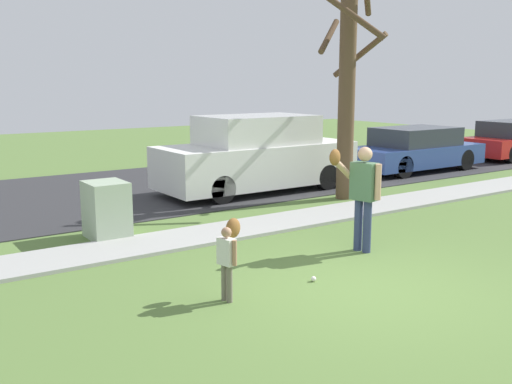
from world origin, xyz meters
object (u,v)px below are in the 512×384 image
at_px(baseball, 313,279).
at_px(parked_van_white, 257,156).
at_px(person_adult, 362,188).
at_px(utility_cabinet, 107,210).
at_px(street_tree_near, 347,81).
at_px(person_child, 229,249).
at_px(parked_wagon_blue, 415,150).

relative_size(baseball, parked_van_white, 0.01).
height_order(person_adult, utility_cabinet, person_adult).
distance_m(person_adult, utility_cabinet, 4.42).
distance_m(person_adult, street_tree_near, 4.72).
distance_m(utility_cabinet, street_tree_near, 6.28).
distance_m(person_child, baseball, 1.44).
xyz_separation_m(utility_cabinet, street_tree_near, (5.87, 0.25, 2.22)).
bearing_deg(parked_van_white, parked_wagon_blue, -179.78).
xyz_separation_m(person_adult, person_child, (-2.85, -0.58, -0.39)).
bearing_deg(person_child, parked_van_white, 40.74).
bearing_deg(parked_van_white, person_child, 52.83).
distance_m(baseball, street_tree_near, 6.55).
bearing_deg(parked_van_white, utility_cabinet, 24.77).
bearing_deg(person_child, parked_wagon_blue, 17.63).
distance_m(person_child, street_tree_near, 7.22).
bearing_deg(street_tree_near, baseball, -136.86).
bearing_deg(utility_cabinet, parked_van_white, 24.77).
relative_size(person_adult, parked_wagon_blue, 0.38).
bearing_deg(person_child, street_tree_near, 23.03).
distance_m(baseball, utility_cabinet, 4.15).
bearing_deg(utility_cabinet, parked_wagon_blue, 11.65).
bearing_deg(parked_van_white, person_adult, 73.03).
xyz_separation_m(person_child, parked_van_white, (4.47, 5.89, 0.25)).
bearing_deg(street_tree_near, person_child, -144.89).
xyz_separation_m(person_child, baseball, (1.30, -0.11, -0.62)).
height_order(person_child, parked_van_white, parked_van_white).
xyz_separation_m(utility_cabinet, parked_van_white, (4.68, 2.16, 0.40)).
height_order(person_adult, person_child, person_adult).
bearing_deg(parked_wagon_blue, street_tree_near, 22.34).
bearing_deg(parked_wagon_blue, utility_cabinet, 11.65).
height_order(street_tree_near, parked_wagon_blue, street_tree_near).
bearing_deg(person_adult, parked_wagon_blue, -156.74).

